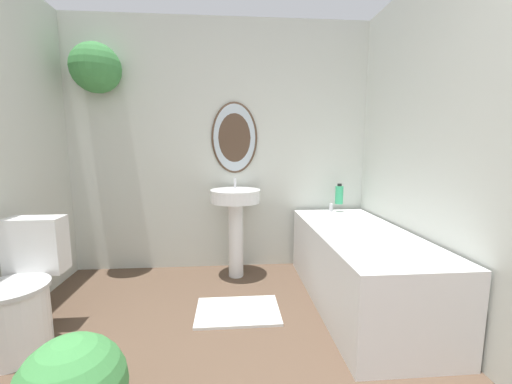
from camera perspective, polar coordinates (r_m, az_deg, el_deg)
wall_back at (r=3.11m, az=-9.49°, el=10.03°), size 2.98×0.43×2.40m
wall_right at (r=2.17m, az=34.81°, el=6.61°), size 0.06×2.94×2.40m
toilet at (r=2.42m, az=-36.97°, el=-15.23°), size 0.40×0.55×0.76m
pedestal_sink at (r=2.89m, az=-3.74°, el=-3.67°), size 0.45×0.45×0.92m
bathtub at (r=2.60m, az=18.23°, el=-12.57°), size 0.69×1.62×0.66m
shampoo_bottle at (r=3.15m, az=14.89°, el=-0.45°), size 0.08×0.08×0.20m
bath_mat at (r=2.46m, az=-3.32°, el=-20.83°), size 0.61×0.42×0.02m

